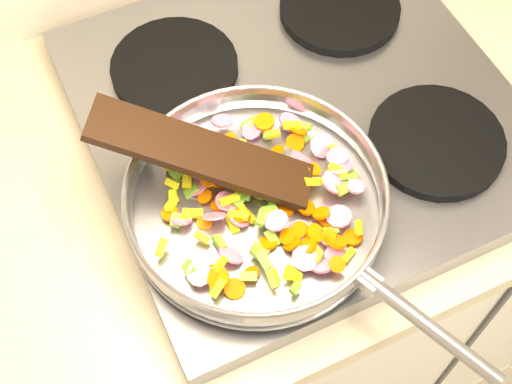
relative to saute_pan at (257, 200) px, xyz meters
name	(u,v)px	position (x,y,z in m)	size (l,w,h in m)	color
cooktop	(300,115)	(0.13, 0.14, -0.06)	(0.60, 0.60, 0.04)	#939399
grate_fl	(254,217)	(-0.01, 0.00, -0.04)	(0.19, 0.19, 0.02)	black
grate_fr	(436,141)	(0.27, 0.00, -0.04)	(0.19, 0.19, 0.02)	black
grate_bl	(174,67)	(-0.01, 0.28, -0.04)	(0.19, 0.19, 0.02)	black
grate_br	(340,9)	(0.27, 0.28, -0.04)	(0.19, 0.19, 0.02)	black
saute_pan	(257,200)	(0.00, 0.00, 0.00)	(0.37, 0.51, 0.05)	#9E9EA5
vegetable_heap	(264,197)	(0.01, 0.00, -0.01)	(0.29, 0.29, 0.05)	yellow
wooden_spatula	(202,153)	(-0.04, 0.07, 0.04)	(0.29, 0.07, 0.01)	black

